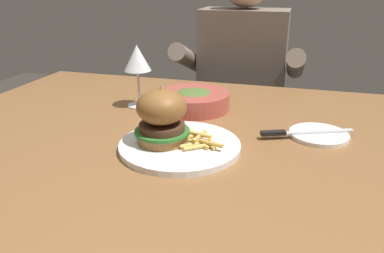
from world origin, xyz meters
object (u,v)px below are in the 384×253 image
soup_bowl (194,100)px  wine_glass (137,60)px  main_plate (180,146)px  diner_person (240,106)px  bread_plate (319,135)px  table_knife (299,132)px  burger_sandwich (162,116)px

soup_bowl → wine_glass: bearing=-173.0°
main_plate → diner_person: size_ratio=0.23×
bread_plate → table_knife: 0.05m
bread_plate → soup_bowl: soup_bowl is taller
main_plate → diner_person: 0.88m
diner_person → wine_glass: bearing=-109.7°
burger_sandwich → wine_glass: (-0.17, 0.26, 0.06)m
burger_sandwich → bread_plate: bearing=25.0°
bread_plate → burger_sandwich: bearing=-155.0°
main_plate → table_knife: table_knife is taller
burger_sandwich → soup_bowl: (-0.00, 0.28, -0.05)m
burger_sandwich → table_knife: bearing=25.4°
diner_person → burger_sandwich: bearing=-93.3°
bread_plate → diner_person: (-0.29, 0.70, -0.18)m
main_plate → burger_sandwich: size_ratio=2.06×
bread_plate → soup_bowl: size_ratio=0.68×
main_plate → bread_plate: main_plate is taller
table_knife → diner_person: (-0.25, 0.72, -0.19)m
diner_person → soup_bowl: bearing=-95.3°
soup_bowl → main_plate: bearing=-80.8°
burger_sandwich → table_knife: size_ratio=0.61×
table_knife → diner_person: 0.79m
burger_sandwich → bread_plate: size_ratio=0.94×
table_knife → bread_plate: bearing=22.4°
table_knife → burger_sandwich: bearing=-154.6°
bread_plate → soup_bowl: bearing=161.3°
main_plate → table_knife: size_ratio=1.25×
bread_plate → diner_person: diner_person is taller
bread_plate → wine_glass: bearing=169.2°
main_plate → soup_bowl: bearing=99.2°
wine_glass → table_knife: 0.49m
table_knife → wine_glass: bearing=165.8°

